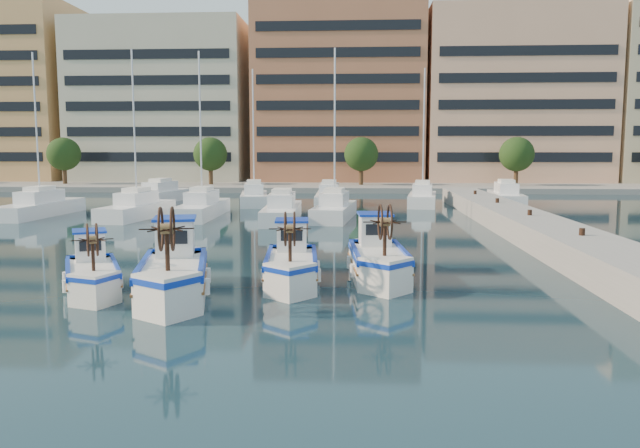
{
  "coord_description": "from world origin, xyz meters",
  "views": [
    {
      "loc": [
        3.63,
        -20.41,
        4.78
      ],
      "look_at": [
        1.97,
        6.81,
        1.5
      ],
      "focal_mm": 35.0,
      "sensor_mm": 36.0,
      "label": 1
    }
  ],
  "objects": [
    {
      "name": "quay",
      "position": [
        13.0,
        8.0,
        0.6
      ],
      "size": [
        3.0,
        60.0,
        1.2
      ],
      "primitive_type": "cube",
      "color": "gray",
      "rests_on": "ground"
    },
    {
      "name": "fishing_boat_a",
      "position": [
        -5.3,
        -0.27,
        0.69
      ],
      "size": [
        3.15,
        4.17,
        2.52
      ],
      "rotation": [
        0.0,
        0.0,
        0.45
      ],
      "color": "white",
      "rests_on": "ground"
    },
    {
      "name": "yacht_marina",
      "position": [
        -3.21,
        27.95,
        0.53
      ],
      "size": [
        38.52,
        23.49,
        11.5
      ],
      "color": "white",
      "rests_on": "ground"
    },
    {
      "name": "ground",
      "position": [
        0.0,
        0.0,
        0.0
      ],
      "size": [
        300.0,
        300.0,
        0.0
      ],
      "primitive_type": "plane",
      "color": "#1A3743",
      "rests_on": "ground"
    },
    {
      "name": "waterfront",
      "position": [
        9.23,
        65.04,
        11.1
      ],
      "size": [
        180.0,
        40.0,
        25.6
      ],
      "color": "gray",
      "rests_on": "ground"
    },
    {
      "name": "fishing_boat_c",
      "position": [
        1.28,
        1.47,
        0.77
      ],
      "size": [
        2.17,
        4.53,
        2.78
      ],
      "rotation": [
        0.0,
        0.0,
        0.08
      ],
      "color": "white",
      "rests_on": "ground"
    },
    {
      "name": "fishing_boat_d",
      "position": [
        4.39,
        2.46,
        0.82
      ],
      "size": [
        2.29,
        4.83,
        2.96
      ],
      "rotation": [
        0.0,
        0.0,
        0.08
      ],
      "color": "white",
      "rests_on": "ground"
    },
    {
      "name": "fishing_boat_b",
      "position": [
        -2.33,
        -0.84,
        0.87
      ],
      "size": [
        3.06,
        5.2,
        3.15
      ],
      "rotation": [
        0.0,
        0.0,
        0.22
      ],
      "color": "white",
      "rests_on": "ground"
    }
  ]
}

